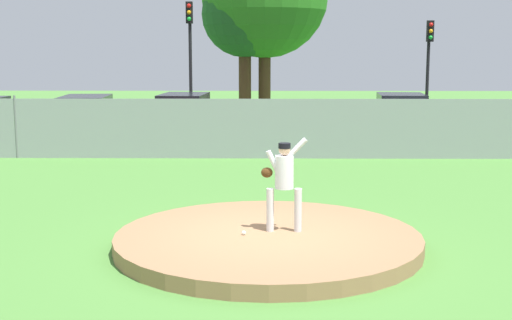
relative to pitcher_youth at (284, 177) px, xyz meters
The scene contains 13 objects.
ground_plane 5.96m from the pitcher_youth, 92.64° to the left, with size 80.00×80.00×0.00m, color #4C8438.
asphalt_strip 14.38m from the pitcher_youth, 91.07° to the left, with size 44.00×7.00×0.01m, color #2B2B2D.
pitchers_mound 1.13m from the pitcher_youth, 147.73° to the right, with size 5.28×5.28×0.26m, color #99704C.
pitcher_youth is the anchor object (origin of this frame).
baseball 1.17m from the pitcher_youth, 159.49° to the right, with size 0.07×0.07×0.07m, color white.
chainlink_fence 9.84m from the pitcher_youth, 91.57° to the left, with size 39.46×0.07×1.97m.
parked_car_slate 15.85m from the pitcher_youth, 116.48° to the left, with size 2.14×4.87×1.67m.
parked_car_red 14.60m from the pitcher_youth, 103.32° to the left, with size 2.08×4.61×1.75m.
parked_car_white 15.33m from the pitcher_youth, 71.63° to the left, with size 2.13×4.20×1.73m.
traffic_cone_orange 12.36m from the pitcher_youth, 81.13° to the left, with size 0.40×0.40×0.55m.
traffic_light_near 18.58m from the pitcher_youth, 100.98° to the left, with size 0.28×0.46×5.37m.
traffic_light_far 20.08m from the pitcher_youth, 70.14° to the left, with size 0.28×0.46×4.61m.
tree_slender_far 21.30m from the pitcher_youth, 93.44° to the left, with size 3.99×3.99×7.01m.
Camera 1 is at (-0.06, -11.61, 3.39)m, focal length 48.83 mm.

